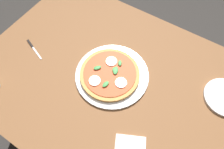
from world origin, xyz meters
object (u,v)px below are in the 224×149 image
(dining_table, at_px, (116,89))
(serving_tray, at_px, (112,75))
(knife, at_px, (33,47))
(pizza, at_px, (110,74))
(napkin, at_px, (130,146))

(dining_table, xyz_separation_m, serving_tray, (-0.03, 0.01, 0.10))
(dining_table, xyz_separation_m, knife, (-0.50, -0.07, 0.10))
(serving_tray, bearing_deg, pizza, -129.85)
(knife, bearing_deg, napkin, -12.88)
(serving_tray, relative_size, pizza, 1.24)
(napkin, bearing_deg, serving_tray, 135.32)
(dining_table, xyz_separation_m, napkin, (0.22, -0.24, 0.10))
(dining_table, distance_m, pizza, 0.13)
(pizza, xyz_separation_m, napkin, (0.26, -0.24, -0.02))
(dining_table, relative_size, napkin, 10.98)
(knife, bearing_deg, serving_tray, 10.40)
(dining_table, bearing_deg, knife, -171.89)
(serving_tray, relative_size, napkin, 2.85)
(dining_table, distance_m, serving_tray, 0.11)
(pizza, relative_size, knife, 1.93)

